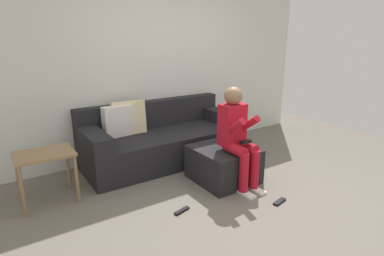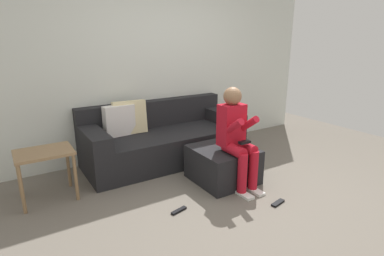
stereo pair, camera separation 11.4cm
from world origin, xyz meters
The scene contains 8 objects.
ground_plane centered at (0.00, 0.00, 0.00)m, with size 7.11×7.11×0.00m, color #6B6359.
wall_back centered at (0.00, 1.98, 1.28)m, with size 5.47×0.10×2.55m, color silver.
couch_sectional centered at (-0.25, 1.53, 0.31)m, with size 2.24×0.91×0.89m.
ottoman centered at (0.08, 0.54, 0.21)m, with size 0.69×0.72×0.42m, color black.
person_seated centered at (0.12, 0.36, 0.65)m, with size 0.30×0.59×1.17m.
side_table centered at (-1.82, 1.19, 0.47)m, with size 0.58×0.44×0.56m.
remote_near_ottoman centered at (0.23, -0.24, 0.01)m, with size 0.19×0.06×0.02m, color black.
remote_by_storage_bin centered at (-0.75, 0.19, 0.01)m, with size 0.19×0.04×0.02m, color black.
Camera 2 is at (-2.14, -2.28, 1.72)m, focal length 29.27 mm.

